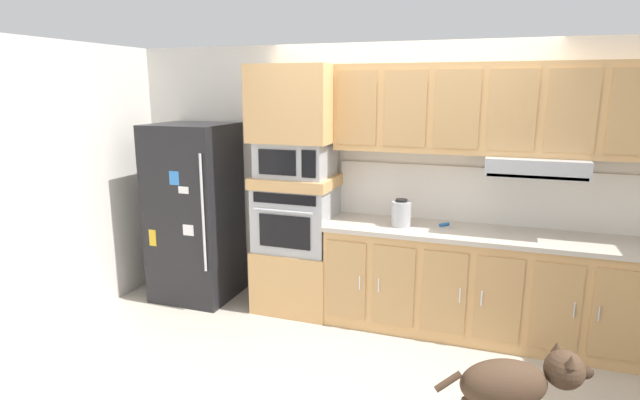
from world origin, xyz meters
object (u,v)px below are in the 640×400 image
(microwave, at_px, (296,159))
(dog, at_px, (516,385))
(refrigerator, at_px, (195,212))
(screwdriver, at_px, (445,225))
(electric_kettle, at_px, (401,213))
(built_in_oven, at_px, (297,218))

(microwave, xyz_separation_m, dog, (1.94, -1.52, -1.00))
(refrigerator, height_order, screwdriver, refrigerator)
(screwdriver, relative_size, electric_kettle, 0.70)
(built_in_oven, xyz_separation_m, microwave, (0.00, -0.00, 0.56))
(screwdriver, xyz_separation_m, electric_kettle, (-0.37, -0.12, 0.10))
(built_in_oven, xyz_separation_m, electric_kettle, (1.00, -0.05, 0.13))
(electric_kettle, height_order, dog, electric_kettle)
(microwave, xyz_separation_m, electric_kettle, (1.00, -0.05, -0.43))
(refrigerator, bearing_deg, built_in_oven, 3.61)
(screwdriver, relative_size, dog, 0.19)
(dog, bearing_deg, electric_kettle, 99.86)
(microwave, xyz_separation_m, screwdriver, (1.36, 0.07, -0.53))
(refrigerator, xyz_separation_m, screwdriver, (2.43, 0.14, 0.05))
(refrigerator, bearing_deg, microwave, 3.61)
(screwdriver, bearing_deg, refrigerator, -176.69)
(built_in_oven, bearing_deg, microwave, -0.77)
(built_in_oven, xyz_separation_m, dog, (1.94, -1.52, -0.44))
(refrigerator, height_order, electric_kettle, refrigerator)
(electric_kettle, distance_m, dog, 1.84)
(electric_kettle, bearing_deg, screwdriver, 18.24)
(dog, bearing_deg, refrigerator, 131.42)
(refrigerator, relative_size, microwave, 2.73)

